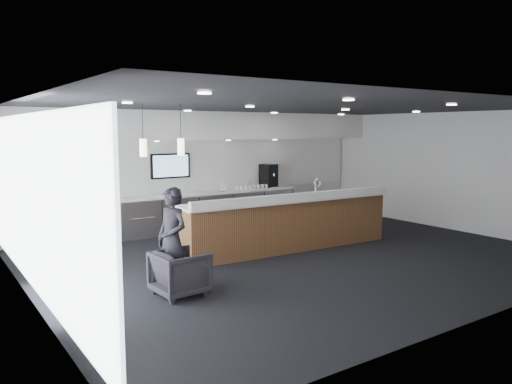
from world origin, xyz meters
TOP-DOWN VIEW (x-y plane):
  - ground at (0.00, 0.00)m, footprint 10.00×10.00m
  - ceiling at (0.00, 0.00)m, footprint 10.00×8.00m
  - back_wall at (0.00, 4.00)m, footprint 10.00×0.02m
  - left_wall at (-5.00, 0.00)m, footprint 0.02×8.00m
  - right_wall at (5.00, 0.00)m, footprint 0.02×8.00m
  - soffit_bulkhead at (0.00, 3.55)m, footprint 10.00×0.90m
  - alcove_panel at (0.00, 3.97)m, footprint 9.80×0.06m
  - window_blinds_wall at (-4.96, 0.00)m, footprint 0.04×7.36m
  - back_credenza at (-0.00, 3.64)m, footprint 5.06×0.66m
  - wall_tv at (-1.00, 3.91)m, footprint 1.05×0.08m
  - pendant_left at (-2.40, 0.80)m, footprint 0.12×0.12m
  - pendant_right at (-3.10, 0.80)m, footprint 0.12×0.12m
  - ceiling_can_lights at (0.00, 0.00)m, footprint 7.00×5.00m
  - service_counter at (0.21, 0.59)m, footprint 4.98×1.04m
  - coffee_machine at (1.91, 3.71)m, footprint 0.41×0.51m
  - info_sign_left at (0.32, 3.53)m, footprint 0.17×0.06m
  - info_sign_right at (1.14, 3.57)m, footprint 0.20×0.08m
  - armchair at (-3.03, -0.78)m, footprint 0.82×0.79m
  - lounge_guest at (-3.03, -0.53)m, footprint 0.53×0.68m
  - cup_0 at (1.75, 3.57)m, footprint 0.11×0.11m
  - cup_1 at (1.61, 3.57)m, footprint 0.15×0.15m
  - cup_2 at (1.47, 3.57)m, footprint 0.13×0.13m
  - cup_3 at (1.33, 3.57)m, footprint 0.14×0.14m
  - cup_4 at (1.19, 3.57)m, footprint 0.15×0.15m
  - cup_5 at (1.05, 3.57)m, footprint 0.12×0.12m
  - cup_6 at (0.91, 3.57)m, footprint 0.15×0.15m
  - cup_7 at (0.77, 3.57)m, footprint 0.13×0.13m

SIDE VIEW (x-z plane):
  - ground at x=0.00m, z-range 0.00..0.00m
  - armchair at x=-3.03m, z-range 0.00..0.70m
  - back_credenza at x=0.00m, z-range 0.00..0.95m
  - service_counter at x=0.21m, z-range -0.17..1.32m
  - lounge_guest at x=-3.03m, z-range 0.00..1.66m
  - cup_0 at x=1.75m, z-range 0.95..1.05m
  - cup_1 at x=1.61m, z-range 0.95..1.05m
  - cup_2 at x=1.47m, z-range 0.95..1.05m
  - cup_3 at x=1.33m, z-range 0.95..1.05m
  - cup_4 at x=1.19m, z-range 0.95..1.05m
  - cup_5 at x=1.05m, z-range 0.95..1.05m
  - cup_6 at x=0.91m, z-range 0.95..1.05m
  - cup_7 at x=0.77m, z-range 0.95..1.05m
  - info_sign_left at x=0.32m, z-range 0.95..1.19m
  - info_sign_right at x=1.14m, z-range 0.95..1.22m
  - coffee_machine at x=1.91m, z-range 0.95..1.59m
  - back_wall at x=0.00m, z-range 0.00..3.00m
  - left_wall at x=-5.00m, z-range 0.00..3.00m
  - right_wall at x=5.00m, z-range 0.00..3.00m
  - window_blinds_wall at x=-4.96m, z-range 0.23..2.77m
  - alcove_panel at x=0.00m, z-range 0.90..2.30m
  - wall_tv at x=-1.00m, z-range 1.34..1.96m
  - pendant_left at x=-2.40m, z-range 2.10..2.40m
  - pendant_right at x=-3.10m, z-range 2.10..2.40m
  - soffit_bulkhead at x=0.00m, z-range 2.30..3.00m
  - ceiling_can_lights at x=0.00m, z-range 2.96..2.98m
  - ceiling at x=0.00m, z-range 2.99..3.01m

